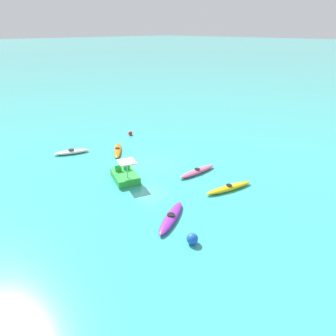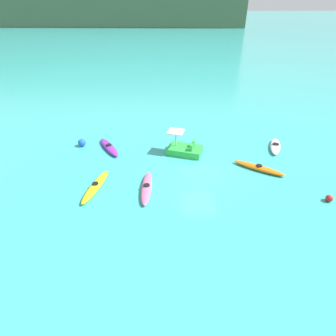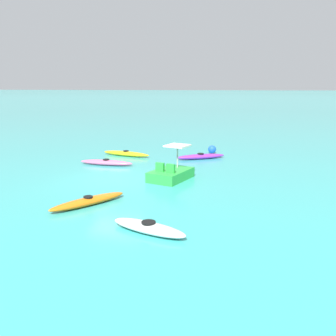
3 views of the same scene
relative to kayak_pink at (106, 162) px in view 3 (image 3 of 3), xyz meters
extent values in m
plane|color=#38ADA8|center=(3.44, 1.56, -0.16)|extent=(600.00, 600.00, 0.00)
ellipsoid|color=pink|center=(0.00, 0.00, 0.00)|extent=(0.90, 3.32, 0.32)
cylinder|color=black|center=(0.00, 0.00, 0.18)|extent=(0.41, 0.41, 0.05)
ellipsoid|color=yellow|center=(-3.02, 0.42, 0.00)|extent=(1.57, 3.51, 0.32)
cylinder|color=black|center=(-3.02, 0.42, 0.18)|extent=(0.46, 0.46, 0.05)
ellipsoid|color=white|center=(9.80, 4.52, 0.00)|extent=(1.80, 2.85, 0.32)
cylinder|color=black|center=(9.80, 4.52, 0.18)|extent=(0.62, 0.62, 0.05)
ellipsoid|color=purple|center=(-2.72, 5.45, 0.00)|extent=(2.01, 3.26, 0.32)
cylinder|color=black|center=(-2.72, 5.45, 0.18)|extent=(0.56, 0.56, 0.05)
ellipsoid|color=orange|center=(7.40, 1.59, 0.00)|extent=(3.02, 2.55, 0.32)
cylinder|color=black|center=(7.40, 1.59, 0.18)|extent=(0.52, 0.52, 0.05)
cube|color=green|center=(2.86, 4.28, 0.09)|extent=(2.78, 2.28, 0.50)
cube|color=green|center=(3.26, 3.80, 0.56)|extent=(0.31, 0.47, 0.44)
cube|color=green|center=(3.48, 4.36, 0.56)|extent=(0.31, 0.47, 0.44)
cylinder|color=#B2B2B7|center=(2.21, 4.54, 0.89)|extent=(0.08, 0.08, 1.10)
cube|color=silver|center=(2.21, 4.54, 1.48)|extent=(1.43, 1.43, 0.08)
sphere|color=blue|center=(-4.83, 6.13, 0.12)|extent=(0.57, 0.57, 0.57)
camera|label=1|loc=(-12.24, 15.19, 9.36)|focal=32.08mm
camera|label=2|loc=(0.14, -13.05, 9.40)|focal=29.10mm
camera|label=3|loc=(20.99, 6.80, 4.55)|focal=39.87mm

